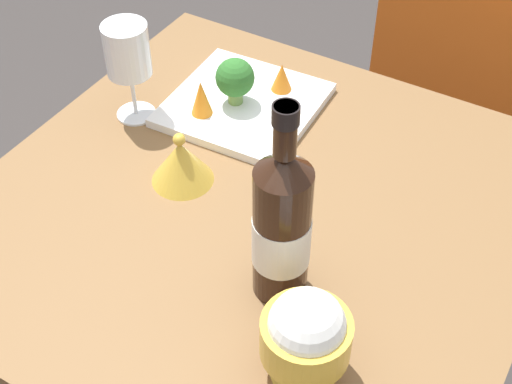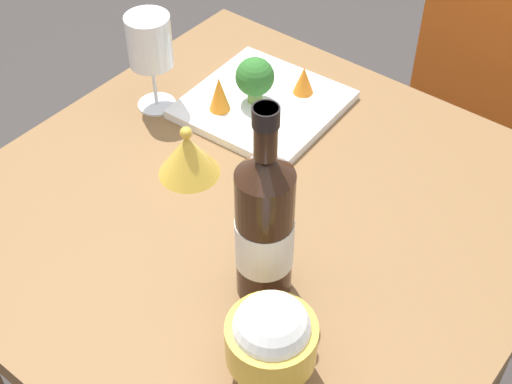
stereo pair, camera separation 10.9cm
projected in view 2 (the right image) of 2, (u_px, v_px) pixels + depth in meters
The scene contains 10 objects.
dining_table at pixel (256, 246), 1.17m from camera, with size 0.84×0.84×0.74m.
chair_by_wall at pixel (505, 98), 1.65m from camera, with size 0.49×0.49×0.85m.
wine_bottle at pixel (265, 227), 0.91m from camera, with size 0.08×0.08×0.31m.
wine_glass at pixel (150, 43), 1.20m from camera, with size 0.08×0.08×0.18m.
rice_bowl at pixel (271, 341), 0.85m from camera, with size 0.11×0.11×0.14m.
rice_bowl_lid at pixel (188, 155), 1.14m from camera, with size 0.10×0.10×0.09m.
serving_plate at pixel (263, 105), 1.28m from camera, with size 0.26×0.26×0.02m.
broccoli_floret at pixel (255, 78), 1.24m from camera, with size 0.07×0.07×0.09m.
carrot_garnish_left at pixel (304, 80), 1.27m from camera, with size 0.04×0.04×0.05m.
carrot_garnish_right at pixel (219, 94), 1.23m from camera, with size 0.04×0.04×0.07m.
Camera 2 is at (0.61, 0.48, 1.53)m, focal length 50.57 mm.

